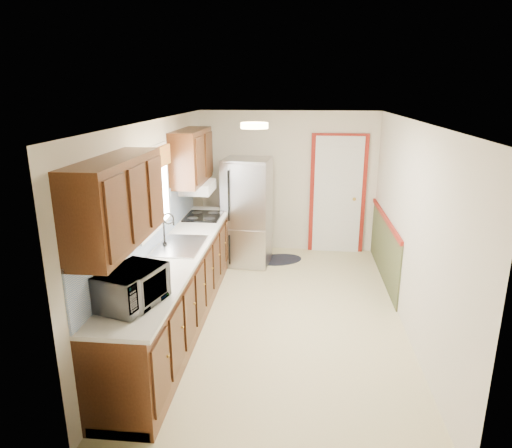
# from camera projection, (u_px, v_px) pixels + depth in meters

# --- Properties ---
(room_shell) EXTENTS (3.20, 5.20, 2.52)m
(room_shell) POSITION_uv_depth(u_px,v_px,m) (281.00, 223.00, 5.44)
(room_shell) COLOR beige
(room_shell) RESTS_ON ground
(kitchen_run) EXTENTS (0.63, 4.00, 2.20)m
(kitchen_run) POSITION_uv_depth(u_px,v_px,m) (175.00, 259.00, 5.39)
(kitchen_run) COLOR #3C1E0D
(kitchen_run) RESTS_ON ground
(back_wall_trim) EXTENTS (1.12, 2.30, 2.08)m
(back_wall_trim) POSITION_uv_depth(u_px,v_px,m) (347.00, 205.00, 7.54)
(back_wall_trim) COLOR maroon
(back_wall_trim) RESTS_ON ground
(ceiling_fixture) EXTENTS (0.30, 0.30, 0.06)m
(ceiling_fixture) POSITION_uv_depth(u_px,v_px,m) (254.00, 126.00, 4.94)
(ceiling_fixture) COLOR #FFD88C
(ceiling_fixture) RESTS_ON room_shell
(microwave) EXTENTS (0.48, 0.66, 0.40)m
(microwave) POSITION_uv_depth(u_px,v_px,m) (132.00, 284.00, 3.91)
(microwave) COLOR white
(microwave) RESTS_ON kitchen_run
(refrigerator) EXTENTS (0.77, 0.75, 1.71)m
(refrigerator) POSITION_uv_depth(u_px,v_px,m) (247.00, 212.00, 7.26)
(refrigerator) COLOR #B7B7BC
(refrigerator) RESTS_ON ground
(rug) EXTENTS (0.91, 0.75, 0.01)m
(rug) POSITION_uv_depth(u_px,v_px,m) (279.00, 260.00, 7.60)
(rug) COLOR black
(rug) RESTS_ON ground
(cooktop) EXTENTS (0.51, 0.61, 0.02)m
(cooktop) POSITION_uv_depth(u_px,v_px,m) (203.00, 216.00, 6.68)
(cooktop) COLOR black
(cooktop) RESTS_ON kitchen_run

